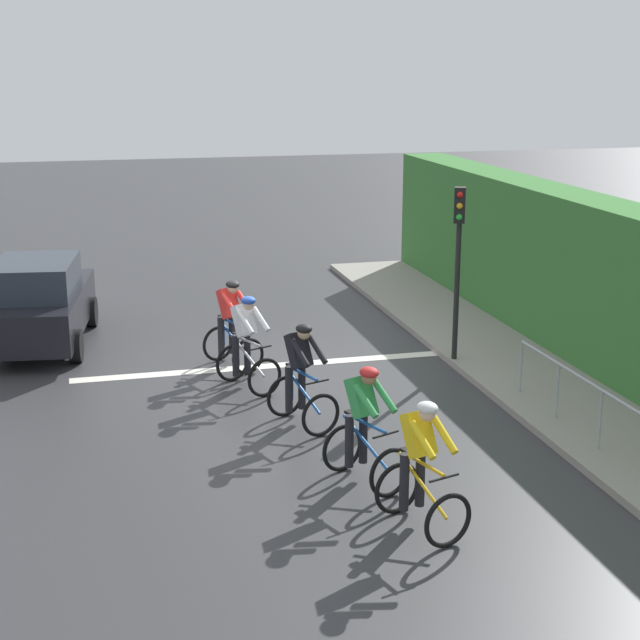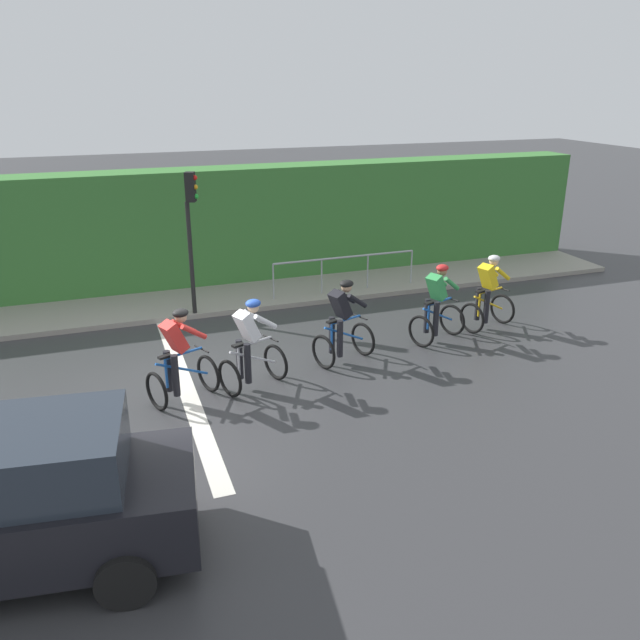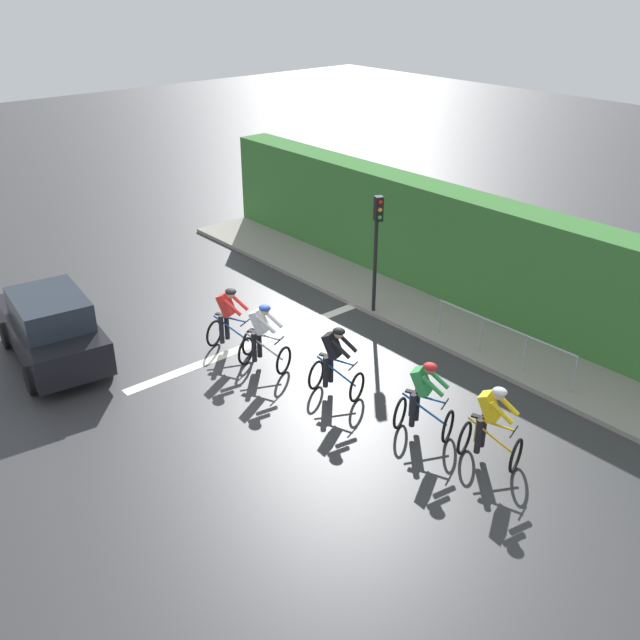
% 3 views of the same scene
% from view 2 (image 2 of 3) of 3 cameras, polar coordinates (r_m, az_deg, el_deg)
% --- Properties ---
extents(ground_plane, '(80.00, 80.00, 0.00)m').
position_cam_2_polar(ground_plane, '(12.03, -10.88, -5.59)').
color(ground_plane, '#333335').
extents(sidewalk_kerb, '(2.80, 20.62, 0.12)m').
position_cam_2_polar(sidewalk_kerb, '(16.73, -6.80, 2.44)').
color(sidewalk_kerb, gray).
rests_on(sidewalk_kerb, ground).
extents(stone_wall_low, '(0.44, 20.62, 0.40)m').
position_cam_2_polar(stone_wall_low, '(17.53, -7.49, 3.73)').
color(stone_wall_low, gray).
rests_on(stone_wall_low, ground).
extents(hedge_wall, '(1.10, 20.62, 3.07)m').
position_cam_2_polar(hedge_wall, '(17.48, -7.91, 8.19)').
color(hedge_wall, '#387533').
rests_on(hedge_wall, ground).
extents(road_marking_stop_line, '(7.00, 0.30, 0.01)m').
position_cam_2_polar(road_marking_stop_line, '(12.00, -11.78, -5.69)').
color(road_marking_stop_line, silver).
rests_on(road_marking_stop_line, ground).
extents(cyclist_lead, '(0.96, 1.23, 1.66)m').
position_cam_2_polar(cyclist_lead, '(14.60, 14.61, 2.22)').
color(cyclist_lead, black).
rests_on(cyclist_lead, ground).
extents(cyclist_second, '(1.03, 1.26, 1.66)m').
position_cam_2_polar(cyclist_second, '(13.64, 10.30, 1.28)').
color(cyclist_second, black).
rests_on(cyclist_second, ground).
extents(cyclist_mid, '(1.00, 1.25, 1.66)m').
position_cam_2_polar(cyclist_mid, '(12.41, 2.00, -0.35)').
color(cyclist_mid, black).
rests_on(cyclist_mid, ground).
extents(cyclist_fourth, '(1.05, 1.26, 1.66)m').
position_cam_2_polar(cyclist_fourth, '(11.42, -6.14, -2.39)').
color(cyclist_fourth, black).
rests_on(cyclist_fourth, ground).
extents(cyclist_trailing, '(1.05, 1.26, 1.66)m').
position_cam_2_polar(cyclist_trailing, '(11.16, -12.31, -3.33)').
color(cyclist_trailing, black).
rests_on(cyclist_trailing, ground).
extents(car_black, '(2.28, 4.28, 1.76)m').
position_cam_2_polar(car_black, '(8.09, -25.59, -14.31)').
color(car_black, black).
rests_on(car_black, ground).
extents(traffic_light_near_crossing, '(0.26, 0.30, 3.34)m').
position_cam_2_polar(traffic_light_near_crossing, '(14.67, -11.31, 8.37)').
color(traffic_light_near_crossing, black).
rests_on(traffic_light_near_crossing, ground).
extents(pedestrian_railing_kerbside, '(0.09, 3.82, 1.03)m').
position_cam_2_polar(pedestrian_railing_kerbside, '(16.38, 2.22, 4.88)').
color(pedestrian_railing_kerbside, '#999EA3').
rests_on(pedestrian_railing_kerbside, ground).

